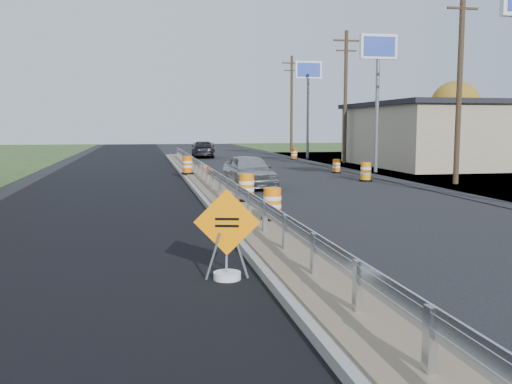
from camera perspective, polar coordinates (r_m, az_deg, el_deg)
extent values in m
plane|color=black|center=(15.65, -0.66, -3.43)|extent=(140.00, 140.00, 0.00)
cube|color=black|center=(25.34, -14.76, 0.25)|extent=(7.20, 120.00, 0.01)
cube|color=gray|center=(23.47, -4.27, 0.16)|extent=(1.60, 55.00, 0.18)
cube|color=brown|center=(23.46, -4.27, 0.44)|extent=(1.25, 55.00, 0.05)
cube|color=silver|center=(6.27, 17.00, -13.89)|extent=(0.10, 0.15, 0.70)
cube|color=silver|center=(7.99, 10.13, -9.19)|extent=(0.10, 0.15, 0.70)
cube|color=silver|center=(9.82, 5.85, -6.12)|extent=(0.10, 0.15, 0.70)
cube|color=silver|center=(11.71, 2.96, -4.01)|extent=(0.10, 0.15, 0.70)
cube|color=silver|center=(13.62, 0.89, -2.48)|extent=(0.10, 0.15, 0.70)
cube|color=silver|center=(15.56, -0.66, -1.33)|extent=(0.10, 0.15, 0.70)
cube|color=silver|center=(17.52, -1.87, -0.43)|extent=(0.10, 0.15, 0.70)
cube|color=silver|center=(19.48, -2.84, 0.28)|extent=(0.10, 0.15, 0.70)
cube|color=silver|center=(21.45, -3.63, 0.87)|extent=(0.10, 0.15, 0.70)
cube|color=silver|center=(23.42, -4.28, 1.35)|extent=(0.10, 0.15, 0.70)
cube|color=silver|center=(25.40, -4.84, 1.76)|extent=(0.10, 0.15, 0.70)
cube|color=silver|center=(27.38, -5.31, 2.11)|extent=(0.10, 0.15, 0.70)
cube|color=silver|center=(29.36, -5.72, 2.42)|extent=(0.10, 0.15, 0.70)
cube|color=silver|center=(31.35, -6.08, 2.68)|extent=(0.10, 0.15, 0.70)
cube|color=silver|center=(33.34, -6.39, 2.92)|extent=(0.10, 0.15, 0.70)
cube|color=silver|center=(35.33, -6.67, 3.12)|extent=(0.10, 0.15, 0.70)
cube|color=silver|center=(37.32, -6.92, 3.31)|extent=(0.10, 0.15, 0.70)
cube|color=silver|center=(39.31, -7.15, 3.47)|extent=(0.10, 0.15, 0.70)
cube|color=silver|center=(41.30, -7.35, 3.62)|extent=(0.10, 0.15, 0.70)
cube|color=silver|center=(43.29, -7.54, 3.76)|extent=(0.10, 0.15, 0.70)
cube|color=silver|center=(45.29, -7.71, 3.88)|extent=(0.10, 0.15, 0.70)
cube|color=silver|center=(47.28, -7.86, 4.00)|extent=(0.10, 0.15, 0.70)
cube|color=silver|center=(24.39, -4.57, 2.03)|extent=(0.04, 46.00, 0.34)
cube|color=silver|center=(24.40, -4.57, 1.85)|extent=(0.06, 46.00, 0.03)
cube|color=silver|center=(24.39, -4.58, 2.22)|extent=(0.06, 46.00, 0.03)
cube|color=tan|center=(42.48, 22.95, 5.15)|extent=(18.00, 12.00, 4.00)
cube|color=black|center=(42.49, 23.08, 8.01)|extent=(18.50, 12.50, 0.30)
cube|color=black|center=(38.19, 11.70, 4.83)|extent=(0.08, 7.20, 2.20)
cylinder|color=slate|center=(33.89, 11.99, 7.64)|extent=(0.22, 0.22, 6.80)
cube|color=white|center=(34.17, 12.15, 14.03)|extent=(2.20, 0.25, 1.40)
cube|color=#263FB2|center=(34.17, 12.15, 14.03)|extent=(1.90, 0.30, 1.10)
cylinder|color=slate|center=(47.08, 5.21, 7.46)|extent=(0.22, 0.22, 6.80)
cube|color=white|center=(47.29, 5.26, 12.06)|extent=(2.20, 0.25, 1.40)
cube|color=#263FB2|center=(47.29, 5.26, 12.06)|extent=(1.90, 0.30, 1.10)
cylinder|color=#473523|center=(28.15, 19.69, 10.28)|extent=(0.26, 0.26, 9.40)
cube|color=#473523|center=(28.57, 19.96, 16.89)|extent=(1.50, 0.10, 0.10)
cylinder|color=#473523|center=(41.74, 8.93, 9.29)|extent=(0.26, 0.26, 9.40)
cube|color=#473523|center=(42.11, 9.03, 14.73)|extent=(1.90, 0.12, 0.12)
cube|color=#473523|center=(42.02, 9.01, 13.79)|extent=(1.50, 0.10, 0.10)
cylinder|color=#473523|center=(56.05, 3.57, 8.67)|extent=(0.26, 0.26, 9.40)
cube|color=#473523|center=(56.33, 3.60, 12.74)|extent=(1.90, 0.12, 0.12)
cube|color=#473523|center=(56.26, 3.60, 12.03)|extent=(1.50, 0.10, 0.10)
cylinder|color=#473523|center=(57.00, 19.18, 5.11)|extent=(0.36, 0.36, 3.08)
sphere|color=#9F6922|center=(57.01, 19.30, 8.13)|extent=(4.62, 4.62, 4.62)
cylinder|color=white|center=(10.31, -2.90, -8.39)|extent=(0.50, 0.50, 0.14)
cube|color=slate|center=(10.19, -4.30, -6.43)|extent=(0.29, 0.10, 0.86)
cube|color=slate|center=(10.26, -1.54, -6.32)|extent=(0.29, 0.10, 0.86)
cube|color=slate|center=(10.27, -2.95, -6.32)|extent=(0.09, 0.22, 0.87)
cube|color=orange|center=(10.10, -2.93, -3.05)|extent=(1.16, 0.31, 1.19)
cube|color=black|center=(10.07, -2.92, -2.72)|extent=(0.41, 0.11, 0.04)
cube|color=black|center=(10.10, -2.92, -3.42)|extent=(0.41, 0.11, 0.04)
cylinder|color=black|center=(15.33, 1.64, -2.63)|extent=(0.59, 0.59, 0.08)
cylinder|color=orange|center=(15.27, 1.65, -1.11)|extent=(0.47, 0.47, 0.82)
cylinder|color=white|center=(15.25, 1.65, -0.60)|extent=(0.48, 0.48, 0.11)
cylinder|color=white|center=(15.28, 1.64, -1.40)|extent=(0.48, 0.48, 0.11)
cylinder|color=black|center=(19.06, -0.95, -0.79)|extent=(0.62, 0.62, 0.08)
cylinder|color=orange|center=(19.01, -0.95, 0.52)|extent=(0.50, 0.50, 0.87)
cylinder|color=white|center=(18.99, -0.95, 0.96)|extent=(0.51, 0.51, 0.11)
cylinder|color=white|center=(19.02, -0.95, 0.27)|extent=(0.51, 0.51, 0.11)
cylinder|color=black|center=(29.84, -6.86, 1.88)|extent=(0.63, 0.63, 0.08)
cylinder|color=orange|center=(29.81, -6.87, 2.72)|extent=(0.50, 0.50, 0.88)
cylinder|color=white|center=(29.80, -6.88, 3.00)|extent=(0.52, 0.52, 0.12)
cylinder|color=white|center=(29.82, -6.87, 2.56)|extent=(0.52, 0.52, 0.12)
cylinder|color=black|center=(28.65, 10.91, 1.15)|extent=(0.64, 0.64, 0.09)
cylinder|color=orange|center=(28.62, 10.93, 2.04)|extent=(0.51, 0.51, 0.90)
cylinder|color=white|center=(28.60, 10.94, 2.34)|extent=(0.53, 0.53, 0.12)
cylinder|color=white|center=(28.62, 10.93, 1.87)|extent=(0.53, 0.53, 0.12)
cylinder|color=black|center=(33.48, 8.04, 1.97)|extent=(0.54, 0.54, 0.07)
cylinder|color=orange|center=(33.45, 8.05, 2.62)|extent=(0.43, 0.43, 0.75)
cylinder|color=white|center=(33.44, 8.05, 2.83)|extent=(0.44, 0.44, 0.10)
cylinder|color=white|center=(33.46, 8.05, 2.49)|extent=(0.44, 0.44, 0.10)
cylinder|color=black|center=(46.21, 3.83, 3.31)|extent=(0.61, 0.61, 0.08)
cylinder|color=#D85909|center=(46.19, 3.84, 3.84)|extent=(0.49, 0.49, 0.85)
cylinder|color=white|center=(46.18, 3.84, 4.02)|extent=(0.50, 0.50, 0.11)
cylinder|color=white|center=(46.19, 3.83, 3.74)|extent=(0.50, 0.50, 0.11)
imported|color=#A6A6AB|center=(25.30, -0.69, 2.12)|extent=(2.08, 4.44, 1.47)
imported|color=black|center=(49.03, -5.32, 4.26)|extent=(2.40, 4.97, 1.40)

